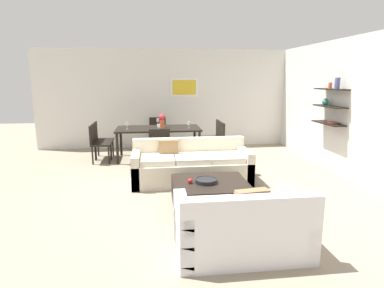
% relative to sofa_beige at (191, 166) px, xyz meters
% --- Properties ---
extents(ground_plane, '(18.00, 18.00, 0.00)m').
position_rel_sofa_beige_xyz_m(ground_plane, '(0.08, -0.34, -0.29)').
color(ground_plane, gray).
extents(back_wall_unit, '(8.40, 0.09, 2.70)m').
position_rel_sofa_beige_xyz_m(back_wall_unit, '(0.38, 3.19, 1.06)').
color(back_wall_unit, silver).
rests_on(back_wall_unit, ground).
extents(right_wall_shelf_unit, '(0.34, 8.20, 2.70)m').
position_rel_sofa_beige_xyz_m(right_wall_shelf_unit, '(3.10, 0.27, 1.06)').
color(right_wall_shelf_unit, silver).
rests_on(right_wall_shelf_unit, ground).
extents(sofa_beige, '(2.18, 0.90, 0.78)m').
position_rel_sofa_beige_xyz_m(sofa_beige, '(0.00, 0.00, 0.00)').
color(sofa_beige, beige).
rests_on(sofa_beige, ground).
extents(loveseat_white, '(1.45, 0.90, 0.78)m').
position_rel_sofa_beige_xyz_m(loveseat_white, '(0.26, -2.54, 0.00)').
color(loveseat_white, white).
rests_on(loveseat_white, ground).
extents(coffee_table, '(1.13, 0.99, 0.38)m').
position_rel_sofa_beige_xyz_m(coffee_table, '(0.15, -1.21, -0.10)').
color(coffee_table, black).
rests_on(coffee_table, ground).
extents(decorative_bowl, '(0.34, 0.34, 0.06)m').
position_rel_sofa_beige_xyz_m(decorative_bowl, '(0.08, -1.23, 0.12)').
color(decorative_bowl, black).
rests_on(decorative_bowl, coffee_table).
extents(apple_on_coffee_table, '(0.07, 0.07, 0.07)m').
position_rel_sofa_beige_xyz_m(apple_on_coffee_table, '(-0.16, -1.23, 0.12)').
color(apple_on_coffee_table, red).
rests_on(apple_on_coffee_table, coffee_table).
extents(dining_table, '(2.00, 0.99, 0.75)m').
position_rel_sofa_beige_xyz_m(dining_table, '(-0.56, 1.86, 0.39)').
color(dining_table, black).
rests_on(dining_table, ground).
extents(dining_chair_left_near, '(0.44, 0.44, 0.88)m').
position_rel_sofa_beige_xyz_m(dining_chair_left_near, '(-1.97, 1.64, 0.21)').
color(dining_chair_left_near, black).
rests_on(dining_chair_left_near, ground).
extents(dining_chair_left_far, '(0.44, 0.44, 0.88)m').
position_rel_sofa_beige_xyz_m(dining_chair_left_far, '(-1.97, 2.08, 0.21)').
color(dining_chair_left_far, black).
rests_on(dining_chair_left_far, ground).
extents(dining_chair_right_near, '(0.44, 0.44, 0.88)m').
position_rel_sofa_beige_xyz_m(dining_chair_right_near, '(0.84, 1.64, 0.21)').
color(dining_chair_right_near, black).
rests_on(dining_chair_right_near, ground).
extents(dining_chair_head, '(0.44, 0.44, 0.88)m').
position_rel_sofa_beige_xyz_m(dining_chair_head, '(-0.56, 2.76, 0.21)').
color(dining_chair_head, black).
rests_on(dining_chair_head, ground).
extents(dining_chair_right_far, '(0.44, 0.44, 0.88)m').
position_rel_sofa_beige_xyz_m(dining_chair_right_far, '(0.84, 2.08, 0.21)').
color(dining_chair_right_far, black).
rests_on(dining_chair_right_far, ground).
extents(dining_chair_foot, '(0.44, 0.44, 0.88)m').
position_rel_sofa_beige_xyz_m(dining_chair_foot, '(-0.56, 0.96, 0.21)').
color(dining_chair_foot, black).
rests_on(dining_chair_foot, ground).
extents(wine_glass_left_near, '(0.06, 0.06, 0.17)m').
position_rel_sofa_beige_xyz_m(wine_glass_left_near, '(-1.29, 1.74, 0.58)').
color(wine_glass_left_near, silver).
rests_on(wine_glass_left_near, dining_table).
extents(wine_glass_foot, '(0.07, 0.07, 0.15)m').
position_rel_sofa_beige_xyz_m(wine_glass_foot, '(-0.56, 1.43, 0.57)').
color(wine_glass_foot, silver).
rests_on(wine_glass_foot, dining_table).
extents(wine_glass_head, '(0.06, 0.06, 0.17)m').
position_rel_sofa_beige_xyz_m(wine_glass_head, '(-0.56, 2.29, 0.58)').
color(wine_glass_head, silver).
rests_on(wine_glass_head, dining_table).
extents(wine_glass_right_near, '(0.07, 0.07, 0.16)m').
position_rel_sofa_beige_xyz_m(wine_glass_right_near, '(0.16, 1.74, 0.57)').
color(wine_glass_right_near, silver).
rests_on(wine_glass_right_near, dining_table).
extents(centerpiece_vase, '(0.16, 0.16, 0.33)m').
position_rel_sofa_beige_xyz_m(centerpiece_vase, '(-0.47, 1.85, 0.65)').
color(centerpiece_vase, '#D85933').
rests_on(centerpiece_vase, dining_table).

